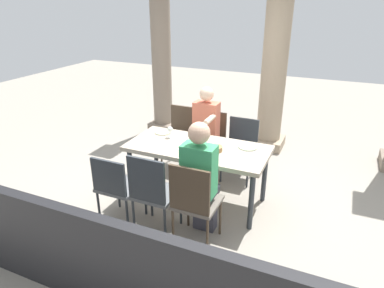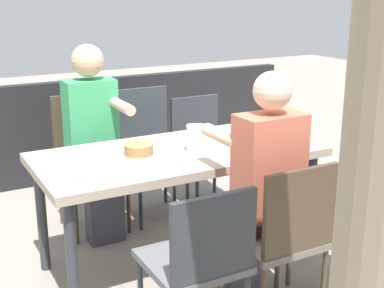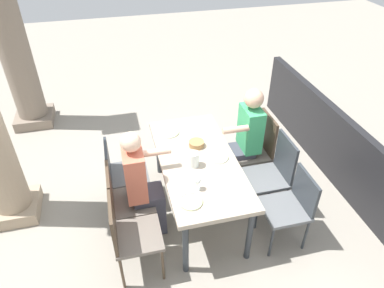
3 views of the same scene
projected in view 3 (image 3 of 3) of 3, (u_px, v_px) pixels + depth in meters
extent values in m
plane|color=gray|center=(197.00, 208.00, 4.17)|extent=(16.00, 16.00, 0.00)
cube|color=tan|center=(198.00, 161.00, 3.75)|extent=(1.71, 0.80, 0.05)
cylinder|color=#2D3338|center=(186.00, 248.00, 3.30)|extent=(0.06, 0.06, 0.70)
cylinder|color=#2D3338|center=(158.00, 151.00, 4.51)|extent=(0.06, 0.06, 0.70)
cylinder|color=#2D3338|center=(250.00, 234.00, 3.42)|extent=(0.06, 0.06, 0.70)
cylinder|color=#2D3338|center=(206.00, 144.00, 4.64)|extent=(0.06, 0.06, 0.70)
cube|color=#6A6158|center=(138.00, 236.00, 3.26)|extent=(0.44, 0.44, 0.04)
cube|color=#473828|center=(113.00, 224.00, 3.09)|extent=(0.42, 0.03, 0.44)
cylinder|color=#473828|center=(163.00, 264.00, 3.29)|extent=(0.03, 0.03, 0.45)
cylinder|color=#473828|center=(156.00, 233.00, 3.59)|extent=(0.03, 0.03, 0.45)
cylinder|color=#473828|center=(122.00, 273.00, 3.22)|extent=(0.03, 0.03, 0.45)
cylinder|color=#473828|center=(119.00, 240.00, 3.52)|extent=(0.03, 0.03, 0.45)
cube|color=#5B5E61|center=(284.00, 209.00, 3.56)|extent=(0.44, 0.44, 0.04)
cube|color=#2D3338|center=(305.00, 191.00, 3.48)|extent=(0.42, 0.03, 0.41)
cylinder|color=#2D3338|center=(257.00, 214.00, 3.81)|extent=(0.03, 0.03, 0.43)
cylinder|color=#2D3338|center=(271.00, 242.00, 3.52)|extent=(0.03, 0.03, 0.43)
cylinder|color=#2D3338|center=(289.00, 208.00, 3.89)|extent=(0.03, 0.03, 0.43)
cylinder|color=#2D3338|center=(306.00, 235.00, 3.59)|extent=(0.03, 0.03, 0.43)
cube|color=#6A6158|center=(133.00, 202.00, 3.63)|extent=(0.44, 0.44, 0.04)
cube|color=#473828|center=(110.00, 190.00, 3.47)|extent=(0.42, 0.03, 0.43)
cylinder|color=#473828|center=(155.00, 227.00, 3.66)|extent=(0.03, 0.03, 0.43)
cylinder|color=#473828|center=(150.00, 202.00, 3.96)|extent=(0.03, 0.03, 0.43)
cylinder|color=#473828|center=(118.00, 234.00, 3.59)|extent=(0.03, 0.03, 0.43)
cylinder|color=#473828|center=(116.00, 208.00, 3.89)|extent=(0.03, 0.03, 0.43)
cube|color=#5B5E61|center=(266.00, 178.00, 3.92)|extent=(0.44, 0.44, 0.04)
cube|color=#2D3338|center=(285.00, 158.00, 3.81)|extent=(0.42, 0.03, 0.49)
cylinder|color=#2D3338|center=(242.00, 185.00, 4.17)|extent=(0.03, 0.03, 0.45)
cylinder|color=#2D3338|center=(254.00, 208.00, 3.87)|extent=(0.03, 0.03, 0.45)
cylinder|color=#2D3338|center=(271.00, 180.00, 4.24)|extent=(0.03, 0.03, 0.45)
cylinder|color=#2D3338|center=(285.00, 202.00, 3.95)|extent=(0.03, 0.03, 0.45)
cube|color=#5B5E61|center=(128.00, 174.00, 4.01)|extent=(0.44, 0.44, 0.04)
cube|color=#2D3338|center=(108.00, 162.00, 3.85)|extent=(0.42, 0.03, 0.41)
cylinder|color=#2D3338|center=(149.00, 197.00, 4.03)|extent=(0.03, 0.03, 0.42)
cylinder|color=#2D3338|center=(144.00, 175.00, 4.33)|extent=(0.03, 0.03, 0.42)
cylinder|color=#2D3338|center=(115.00, 202.00, 3.96)|extent=(0.03, 0.03, 0.42)
cylinder|color=#2D3338|center=(113.00, 180.00, 4.26)|extent=(0.03, 0.03, 0.42)
cube|color=#6A6158|center=(250.00, 153.00, 4.28)|extent=(0.44, 0.44, 0.04)
cube|color=#473828|center=(268.00, 134.00, 4.18)|extent=(0.42, 0.03, 0.49)
cylinder|color=#473828|center=(229.00, 161.00, 4.54)|extent=(0.03, 0.03, 0.45)
cylinder|color=#473828|center=(239.00, 180.00, 4.24)|extent=(0.03, 0.03, 0.45)
cylinder|color=#473828|center=(256.00, 157.00, 4.61)|extent=(0.03, 0.03, 0.45)
cylinder|color=#473828|center=(268.00, 175.00, 4.32)|extent=(0.03, 0.03, 0.45)
cube|color=#3F3F4C|center=(231.00, 170.00, 4.38)|extent=(0.24, 0.14, 0.46)
cube|color=#3F3F4C|center=(239.00, 152.00, 4.23)|extent=(0.28, 0.32, 0.10)
cube|color=#389E60|center=(250.00, 129.00, 4.07)|extent=(0.34, 0.20, 0.53)
sphere|color=tan|center=(254.00, 98.00, 3.83)|extent=(0.22, 0.22, 0.22)
cylinder|color=tan|center=(236.00, 129.00, 3.84)|extent=(0.07, 0.30, 0.07)
cube|color=#3F3F4C|center=(158.00, 212.00, 3.82)|extent=(0.24, 0.14, 0.46)
cube|color=#3F3F4C|center=(148.00, 195.00, 3.63)|extent=(0.28, 0.32, 0.10)
cube|color=#CC664C|center=(135.00, 174.00, 3.43)|extent=(0.34, 0.20, 0.53)
sphere|color=beige|center=(131.00, 142.00, 3.20)|extent=(0.19, 0.19, 0.19)
cylinder|color=beige|center=(156.00, 152.00, 3.51)|extent=(0.07, 0.30, 0.07)
cube|color=tan|center=(16.00, 208.00, 4.07)|extent=(0.53, 0.53, 0.16)
cube|color=gray|center=(35.00, 118.00, 5.67)|extent=(0.57, 0.57, 0.16)
cylinder|color=gray|center=(9.00, 32.00, 4.85)|extent=(0.44, 0.44, 2.63)
cube|color=black|center=(344.00, 156.00, 4.27)|extent=(4.11, 0.10, 0.90)
cylinder|color=silver|center=(191.00, 202.00, 3.22)|extent=(0.22, 0.22, 0.01)
torus|color=#A0BE77|center=(191.00, 202.00, 3.21)|extent=(0.22, 0.22, 0.01)
cylinder|color=white|center=(197.00, 189.00, 3.37)|extent=(0.06, 0.06, 0.00)
cylinder|color=white|center=(197.00, 186.00, 3.34)|extent=(0.01, 0.01, 0.08)
sphere|color=white|center=(197.00, 180.00, 3.30)|extent=(0.07, 0.07, 0.07)
cube|color=silver|center=(195.00, 214.00, 3.10)|extent=(0.02, 0.17, 0.01)
cube|color=silver|center=(187.00, 191.00, 3.34)|extent=(0.03, 0.17, 0.01)
cylinder|color=white|center=(218.00, 157.00, 3.75)|extent=(0.23, 0.23, 0.01)
torus|color=#A9CD91|center=(218.00, 157.00, 3.75)|extent=(0.23, 0.23, 0.01)
cube|color=silver|center=(222.00, 166.00, 3.64)|extent=(0.02, 0.17, 0.01)
cube|color=silver|center=(214.00, 149.00, 3.87)|extent=(0.03, 0.17, 0.01)
cylinder|color=white|center=(169.00, 133.00, 4.13)|extent=(0.23, 0.23, 0.01)
torus|color=#A4C786|center=(169.00, 132.00, 4.13)|extent=(0.23, 0.23, 0.01)
cube|color=silver|center=(171.00, 140.00, 4.02)|extent=(0.02, 0.17, 0.01)
cube|color=silver|center=(167.00, 126.00, 4.25)|extent=(0.02, 0.17, 0.01)
cylinder|color=white|center=(194.00, 159.00, 3.61)|extent=(0.11, 0.11, 0.16)
cylinder|color=#EFEAC6|center=(194.00, 161.00, 3.62)|extent=(0.11, 0.11, 0.10)
cylinder|color=#9E7547|center=(197.00, 144.00, 3.91)|extent=(0.17, 0.17, 0.06)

